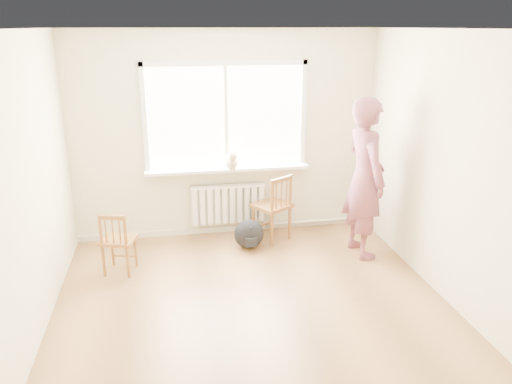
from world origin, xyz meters
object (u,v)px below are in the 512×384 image
chair_left (117,243)px  person (365,178)px  cat (231,161)px  chair_right (274,208)px  backpack (249,234)px

chair_left → person: bearing=-164.4°
chair_left → cat: cat is taller
chair_right → backpack: chair_right is taller
cat → backpack: cat is taller
chair_left → backpack: size_ratio=1.97×
chair_left → person: size_ratio=0.38×
person → cat: person is taller
chair_left → backpack: chair_left is taller
chair_left → chair_right: size_ratio=0.83×
person → backpack: (-1.35, 0.39, -0.79)m
cat → person: bearing=-29.5°
person → cat: bearing=56.4°
chair_left → cat: size_ratio=1.80×
chair_left → person: 3.00m
chair_right → cat: 0.84m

